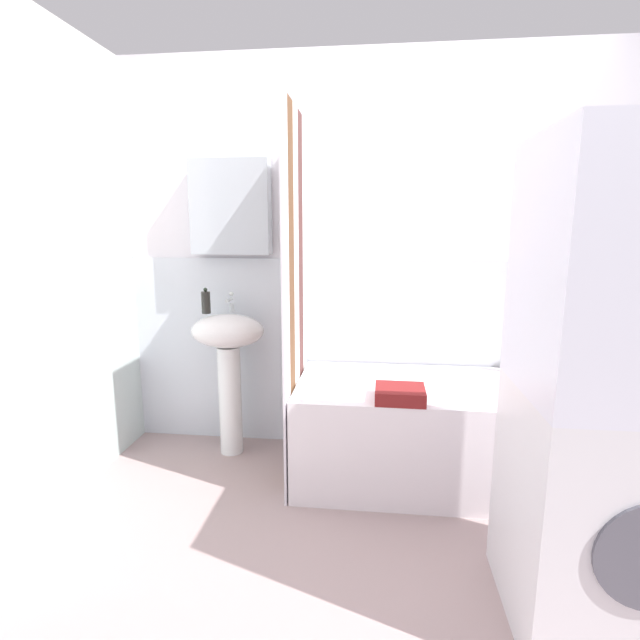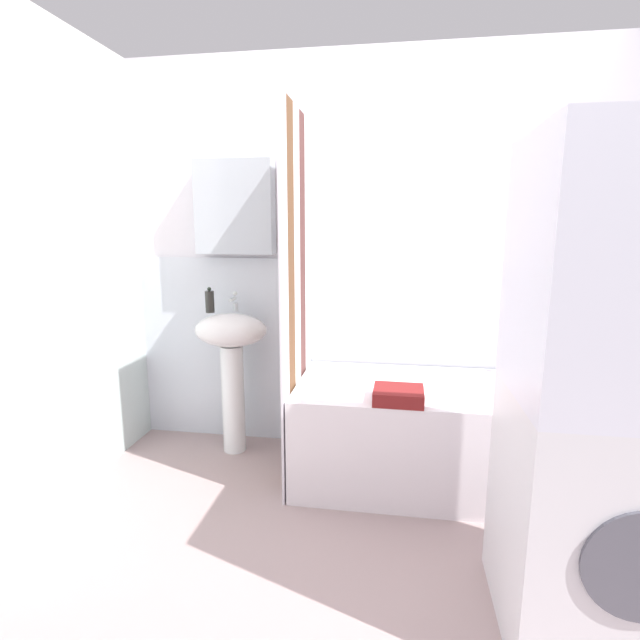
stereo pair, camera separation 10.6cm
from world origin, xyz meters
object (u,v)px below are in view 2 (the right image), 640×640
bathtub (428,434)px  conditioner_bottle (536,355)px  towel_folded (398,395)px  soap_dispenser (210,301)px  sink (232,352)px  body_wash_bottle (517,359)px  washer_dryer_stack (615,401)px

bathtub → conditioner_bottle: size_ratio=5.89×
towel_folded → soap_dispenser: bearing=157.3°
soap_dispenser → towel_folded: (1.15, -0.48, -0.36)m
sink → body_wash_bottle: sink is taller
washer_dryer_stack → towel_folded: bearing=135.8°
towel_folded → bathtub: bearing=57.7°
washer_dryer_stack → bathtub: bearing=118.8°
sink → washer_dryer_stack: washer_dryer_stack is taller
sink → towel_folded: size_ratio=3.62×
body_wash_bottle → conditioner_bottle: bearing=15.8°
conditioner_bottle → washer_dryer_stack: washer_dryer_stack is taller
soap_dispenser → washer_dryer_stack: 2.16m
sink → washer_dryer_stack: bearing=-33.5°
soap_dispenser → body_wash_bottle: soap_dispenser is taller
bathtub → washer_dryer_stack: (0.51, -0.94, 0.57)m
bathtub → washer_dryer_stack: 1.21m
soap_dispenser → body_wash_bottle: 1.84m
conditioner_bottle → washer_dryer_stack: (-0.10, -1.25, 0.18)m
sink → soap_dispenser: size_ratio=5.62×
body_wash_bottle → washer_dryer_stack: washer_dryer_stack is taller
soap_dispenser → conditioner_bottle: 1.95m
towel_folded → washer_dryer_stack: (0.68, -0.67, 0.26)m
conditioner_bottle → towel_folded: conditioner_bottle is taller
sink → bathtub: 1.25m
conditioner_bottle → towel_folded: size_ratio=1.00×
sink → towel_folded: sink is taller
conditioner_bottle → body_wash_bottle: (-0.11, -0.03, -0.02)m
sink → bathtub: bearing=-8.9°
body_wash_bottle → towel_folded: body_wash_bottle is taller
sink → bathtub: size_ratio=0.61×
body_wash_bottle → towel_folded: (-0.67, -0.55, -0.06)m
bathtub → conditioner_bottle: conditioner_bottle is taller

